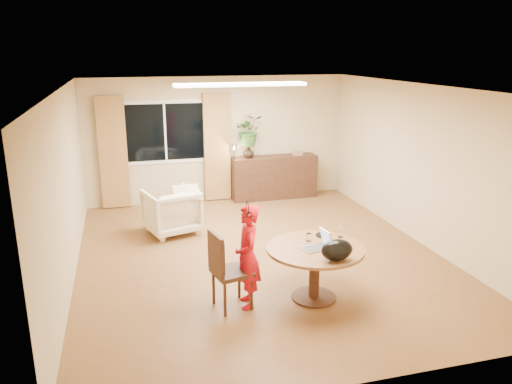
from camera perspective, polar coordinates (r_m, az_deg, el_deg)
floor at (r=7.90m, az=0.42°, el=-7.32°), size 6.50×6.50×0.00m
ceiling at (r=7.27m, az=0.47°, el=11.85°), size 6.50×6.50×0.00m
wall_back at (r=10.58m, az=-4.32°, el=6.02°), size 5.50×0.00×5.50m
wall_left at (r=7.26m, az=-20.94°, el=0.35°), size 0.00×6.50×6.50m
wall_right at (r=8.62m, az=18.37°, el=2.94°), size 0.00×6.50×6.50m
window at (r=10.38m, az=-10.34°, el=6.74°), size 1.70×0.03×1.30m
curtain_left at (r=10.33m, az=-16.02°, el=4.33°), size 0.55×0.08×2.25m
curtain_right at (r=10.51m, az=-4.48°, el=5.09°), size 0.55×0.08×2.25m
ceiling_panel at (r=8.43m, az=-1.78°, el=12.18°), size 2.20×0.35×0.05m
dining_table at (r=6.46m, az=6.74°, el=-7.53°), size 1.25×1.25×0.71m
dining_chair at (r=6.24m, az=-2.76°, el=-8.87°), size 0.57×0.53×1.01m
child at (r=6.21m, az=-0.96°, el=-7.37°), size 0.51×0.35×1.33m
laptop at (r=6.31m, az=6.78°, el=-5.44°), size 0.39×0.29×0.24m
tumbler at (r=6.58m, az=6.08°, el=-5.15°), size 0.08×0.08×0.10m
wine_glass at (r=6.74m, az=9.61°, el=-4.38°), size 0.07×0.07×0.19m
pot_lid at (r=6.78m, az=7.69°, el=-4.86°), size 0.23×0.23×0.03m
handbag at (r=6.01m, az=9.24°, el=-6.56°), size 0.42×0.28×0.26m
armchair at (r=8.87m, az=-9.66°, el=-2.16°), size 1.06×1.07×0.79m
throw at (r=8.71m, az=-7.92°, el=0.40°), size 0.46×0.56×0.03m
sideboard at (r=10.80m, az=2.07°, el=1.71°), size 1.84×0.45×0.92m
vase at (r=10.52m, az=-0.89°, el=4.59°), size 0.29×0.29×0.25m
bouquet at (r=10.45m, az=-0.78°, el=7.04°), size 0.65×0.58×0.66m
book_stack at (r=10.86m, az=4.76°, el=4.45°), size 0.22×0.17×0.08m
desk_lamp at (r=10.40m, az=-2.53°, el=4.60°), size 0.15×0.15×0.31m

